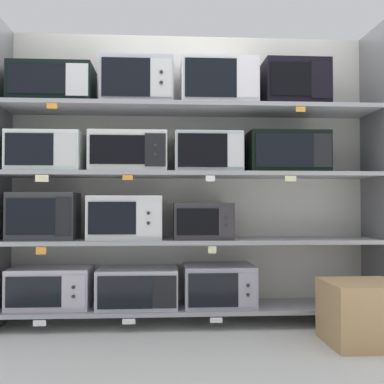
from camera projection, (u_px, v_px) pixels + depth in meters
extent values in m
cube|color=silver|center=(204.00, 374.00, 2.48)|extent=(6.71, 6.00, 0.02)
cube|color=beige|center=(190.00, 176.00, 3.76)|extent=(2.91, 0.04, 2.19)
cube|color=#5B5B5E|center=(376.00, 174.00, 3.60)|extent=(0.05, 0.46, 2.19)
cube|color=#99999E|center=(192.00, 308.00, 3.48)|extent=(2.71, 0.46, 0.03)
cube|color=#BDB5C3|center=(51.00, 287.00, 3.42)|extent=(0.57, 0.34, 0.28)
cube|color=black|center=(34.00, 292.00, 3.24)|extent=(0.37, 0.01, 0.21)
cube|color=#BDB5C3|center=(74.00, 292.00, 3.26)|extent=(0.16, 0.01, 0.23)
cylinder|color=#262628|center=(73.00, 296.00, 3.25)|extent=(0.02, 0.01, 0.02)
cylinder|color=#262628|center=(73.00, 287.00, 3.25)|extent=(0.02, 0.01, 0.02)
cube|color=#B4B6C0|center=(138.00, 287.00, 3.46)|extent=(0.57, 0.41, 0.28)
cube|color=black|center=(125.00, 292.00, 3.25)|extent=(0.37, 0.01, 0.22)
cube|color=black|center=(164.00, 292.00, 3.27)|extent=(0.16, 0.01, 0.22)
cube|color=#9F9BAB|center=(219.00, 285.00, 3.50)|extent=(0.51, 0.41, 0.29)
cube|color=black|center=(213.00, 290.00, 3.28)|extent=(0.34, 0.01, 0.23)
cube|color=#9F9BAB|center=(248.00, 290.00, 3.30)|extent=(0.13, 0.01, 0.23)
cylinder|color=#262628|center=(248.00, 295.00, 3.29)|extent=(0.02, 0.01, 0.02)
cylinder|color=#262628|center=(248.00, 285.00, 3.29)|extent=(0.02, 0.01, 0.02)
cube|color=white|center=(40.00, 323.00, 3.19)|extent=(0.09, 0.00, 0.04)
cube|color=white|center=(129.00, 322.00, 3.22)|extent=(0.09, 0.00, 0.04)
cube|color=white|center=(216.00, 320.00, 3.26)|extent=(0.08, 0.00, 0.04)
cube|color=#99999E|center=(192.00, 241.00, 3.50)|extent=(2.71, 0.46, 0.03)
cube|color=#323336|center=(44.00, 216.00, 3.43)|extent=(0.47, 0.33, 0.34)
cube|color=black|center=(31.00, 217.00, 3.26)|extent=(0.33, 0.01, 0.25)
cube|color=black|center=(63.00, 217.00, 3.28)|extent=(0.11, 0.01, 0.27)
cube|color=silver|center=(126.00, 217.00, 3.47)|extent=(0.53, 0.32, 0.31)
cube|color=black|center=(112.00, 218.00, 3.30)|extent=(0.33, 0.01, 0.22)
cube|color=silver|center=(148.00, 218.00, 3.32)|extent=(0.17, 0.01, 0.25)
cylinder|color=#262628|center=(148.00, 223.00, 3.31)|extent=(0.02, 0.01, 0.02)
cylinder|color=#262628|center=(148.00, 213.00, 3.31)|extent=(0.02, 0.01, 0.02)
cube|color=#312D31|center=(202.00, 221.00, 3.51)|extent=(0.42, 0.37, 0.26)
cube|color=black|center=(198.00, 222.00, 3.31)|extent=(0.29, 0.01, 0.18)
cube|color=#312D31|center=(226.00, 222.00, 3.33)|extent=(0.10, 0.01, 0.21)
cylinder|color=#262628|center=(226.00, 226.00, 3.32)|extent=(0.02, 0.01, 0.02)
cylinder|color=#262628|center=(226.00, 218.00, 3.32)|extent=(0.02, 0.01, 0.02)
cube|color=orange|center=(41.00, 251.00, 3.20)|extent=(0.07, 0.00, 0.05)
cube|color=beige|center=(212.00, 250.00, 3.27)|extent=(0.06, 0.00, 0.05)
cube|color=#99999E|center=(192.00, 175.00, 3.51)|extent=(2.71, 0.46, 0.03)
cube|color=silver|center=(47.00, 153.00, 3.45)|extent=(0.51, 0.41, 0.28)
cube|color=black|center=(29.00, 149.00, 3.23)|extent=(0.32, 0.01, 0.22)
cube|color=silver|center=(65.00, 149.00, 3.25)|extent=(0.15, 0.01, 0.22)
cube|color=silver|center=(129.00, 153.00, 3.49)|extent=(0.55, 0.37, 0.29)
cube|color=black|center=(117.00, 150.00, 3.29)|extent=(0.38, 0.01, 0.20)
cube|color=black|center=(155.00, 150.00, 3.31)|extent=(0.14, 0.01, 0.23)
cylinder|color=#262628|center=(155.00, 154.00, 3.30)|extent=(0.02, 0.01, 0.02)
cylinder|color=#262628|center=(155.00, 145.00, 3.30)|extent=(0.02, 0.01, 0.02)
cube|color=#B4BEBB|center=(207.00, 153.00, 3.52)|extent=(0.49, 0.37, 0.29)
cube|color=black|center=(203.00, 150.00, 3.33)|extent=(0.35, 0.01, 0.23)
cube|color=silver|center=(235.00, 150.00, 3.34)|extent=(0.11, 0.01, 0.23)
cube|color=black|center=(286.00, 153.00, 3.56)|extent=(0.58, 0.39, 0.30)
cube|color=black|center=(285.00, 150.00, 3.35)|extent=(0.41, 0.01, 0.24)
cube|color=black|center=(323.00, 150.00, 3.37)|extent=(0.13, 0.01, 0.24)
cube|color=beige|center=(42.00, 178.00, 3.21)|extent=(0.09, 0.00, 0.05)
cube|color=orange|center=(128.00, 178.00, 3.25)|extent=(0.07, 0.00, 0.03)
cube|color=white|center=(210.00, 178.00, 3.28)|extent=(0.06, 0.00, 0.04)
cube|color=beige|center=(291.00, 179.00, 3.32)|extent=(0.08, 0.00, 0.04)
cube|color=#99999E|center=(192.00, 109.00, 3.52)|extent=(2.71, 0.46, 0.03)
cube|color=black|center=(53.00, 86.00, 3.46)|extent=(0.58, 0.36, 0.28)
cube|color=black|center=(37.00, 79.00, 3.27)|extent=(0.39, 0.01, 0.20)
cube|color=silver|center=(77.00, 80.00, 3.29)|extent=(0.15, 0.01, 0.22)
cube|color=#B3B7C1|center=(137.00, 83.00, 3.50)|extent=(0.52, 0.32, 0.34)
cube|color=black|center=(126.00, 77.00, 3.33)|extent=(0.34, 0.01, 0.27)
cube|color=silver|center=(161.00, 78.00, 3.35)|extent=(0.15, 0.01, 0.27)
cylinder|color=#262628|center=(161.00, 83.00, 3.34)|extent=(0.02, 0.01, 0.02)
cylinder|color=#262628|center=(161.00, 72.00, 3.34)|extent=(0.02, 0.01, 0.02)
cube|color=silver|center=(218.00, 85.00, 3.54)|extent=(0.55, 0.38, 0.33)
cube|color=black|center=(211.00, 78.00, 3.34)|extent=(0.36, 0.01, 0.27)
cube|color=silver|center=(248.00, 78.00, 3.36)|extent=(0.15, 0.01, 0.27)
cube|color=black|center=(293.00, 86.00, 3.58)|extent=(0.47, 0.38, 0.33)
cube|color=black|center=(291.00, 79.00, 3.38)|extent=(0.29, 0.01, 0.24)
cube|color=black|center=(322.00, 79.00, 3.39)|extent=(0.15, 0.01, 0.27)
cube|color=orange|center=(52.00, 106.00, 3.23)|extent=(0.07, 0.00, 0.04)
cube|color=orange|center=(301.00, 109.00, 3.34)|extent=(0.07, 0.00, 0.04)
cube|color=tan|center=(363.00, 313.00, 2.97)|extent=(0.46, 0.46, 0.39)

